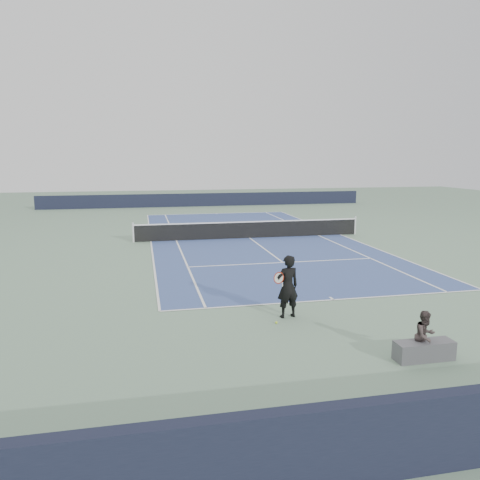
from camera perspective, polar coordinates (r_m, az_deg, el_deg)
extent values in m
plane|color=slate|center=(26.39, 1.18, 0.23)|extent=(80.00, 80.00, 0.00)
cube|color=#374C84|center=(26.39, 1.18, 0.25)|extent=(10.97, 23.77, 0.01)
cylinder|color=silver|center=(25.64, -12.89, 0.90)|extent=(0.10, 0.10, 1.07)
cylinder|color=silver|center=(28.43, 13.85, 1.74)|extent=(0.10, 0.10, 1.07)
cube|color=black|center=(26.31, 1.18, 1.22)|extent=(12.80, 0.03, 0.90)
cube|color=white|center=(26.24, 1.18, 2.23)|extent=(12.80, 0.04, 0.06)
cube|color=black|center=(43.78, -4.13, 4.92)|extent=(30.00, 0.25, 1.20)
imported|color=black|center=(13.34, 5.84, -5.65)|extent=(0.76, 0.60, 1.81)
torus|color=#A5210D|center=(13.14, 4.76, -4.63)|extent=(0.34, 0.18, 0.36)
cylinder|color=white|center=(13.14, 4.76, -4.63)|extent=(0.29, 0.14, 0.32)
cylinder|color=white|center=(13.27, 5.20, -5.65)|extent=(0.08, 0.13, 0.27)
sphere|color=#BEDC2D|center=(13.06, 4.45, -9.99)|extent=(0.07, 0.07, 0.07)
cube|color=#4E4D52|center=(11.57, 21.52, -12.42)|extent=(1.42, 0.81, 0.43)
imported|color=#3F3332|center=(11.45, 21.63, -10.81)|extent=(0.67, 0.59, 1.16)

